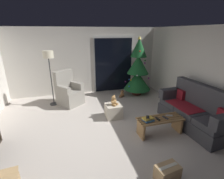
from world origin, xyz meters
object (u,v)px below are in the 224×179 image
(remote_graphite, at_px, (165,118))
(couch, at_px, (195,112))
(coffee_table, at_px, (160,123))
(armchair, at_px, (69,93))
(remote_black, at_px, (158,119))
(christmas_tree, at_px, (138,70))
(cell_phone, at_px, (148,117))
(cardboard_box_taped_mid_floor, at_px, (167,173))
(floor_lamp, at_px, (49,60))
(ottoman, at_px, (113,111))
(teddy_bear_honey, at_px, (114,101))
(remote_silver, at_px, (169,115))
(teddy_bear_chestnut_by_tree, at_px, (122,94))
(book_stack, at_px, (148,119))

(remote_graphite, bearing_deg, couch, -9.19)
(coffee_table, bearing_deg, armchair, 130.07)
(remote_black, height_order, christmas_tree, christmas_tree)
(cell_phone, bearing_deg, cardboard_box_taped_mid_floor, -76.25)
(remote_black, distance_m, floor_lamp, 3.67)
(christmas_tree, bearing_deg, cardboard_box_taped_mid_floor, -106.45)
(remote_black, height_order, ottoman, remote_black)
(coffee_table, bearing_deg, cardboard_box_taped_mid_floor, -115.21)
(ottoman, height_order, teddy_bear_honey, teddy_bear_honey)
(remote_silver, bearing_deg, coffee_table, 121.15)
(ottoman, xyz_separation_m, teddy_bear_chestnut_by_tree, (0.74, 1.40, -0.07))
(cell_phone, height_order, teddy_bear_chestnut_by_tree, cell_phone)
(remote_black, distance_m, cell_phone, 0.26)
(christmas_tree, bearing_deg, remote_black, -103.76)
(couch, xyz_separation_m, ottoman, (-1.87, 1.02, -0.21))
(remote_black, distance_m, ottoman, 1.36)
(remote_silver, relative_size, teddy_bear_chestnut_by_tree, 0.55)
(remote_silver, xyz_separation_m, cardboard_box_taped_mid_floor, (-0.84, -1.27, -0.29))
(remote_silver, bearing_deg, teddy_bear_chestnut_by_tree, 29.62)
(couch, xyz_separation_m, armchair, (-3.05, 2.32, 0.00))
(couch, height_order, armchair, armchair)
(coffee_table, bearing_deg, ottoman, 127.42)
(book_stack, bearing_deg, coffee_table, 4.71)
(cell_phone, xyz_separation_m, christmas_tree, (0.90, 2.64, 0.47))
(ottoman, distance_m, cardboard_box_taped_mid_floor, 2.33)
(armchair, xyz_separation_m, floor_lamp, (-0.52, 0.10, 1.10))
(couch, bearing_deg, remote_graphite, -174.11)
(coffee_table, xyz_separation_m, remote_graphite, (0.11, -0.02, 0.15))
(teddy_bear_chestnut_by_tree, bearing_deg, teddy_bear_honey, -117.57)
(remote_silver, height_order, teddy_bear_chestnut_by_tree, remote_silver)
(christmas_tree, relative_size, floor_lamp, 1.23)
(remote_graphite, bearing_deg, teddy_bear_chestnut_by_tree, 79.69)
(remote_black, height_order, floor_lamp, floor_lamp)
(armchair, bearing_deg, cell_phone, -55.19)
(book_stack, bearing_deg, cell_phone, 102.43)
(coffee_table, bearing_deg, floor_lamp, 135.39)
(remote_graphite, xyz_separation_m, remote_black, (-0.20, -0.00, 0.00))
(book_stack, height_order, teddy_bear_honey, teddy_bear_honey)
(floor_lamp, height_order, teddy_bear_chestnut_by_tree, floor_lamp)
(cell_phone, height_order, teddy_bear_honey, teddy_bear_honey)
(christmas_tree, bearing_deg, floor_lamp, -177.67)
(floor_lamp, xyz_separation_m, cardboard_box_taped_mid_floor, (1.95, -3.72, -1.37))
(ottoman, relative_size, teddy_bear_honey, 1.54)
(coffee_table, height_order, teddy_bear_chestnut_by_tree, coffee_table)
(remote_graphite, relative_size, teddy_bear_chestnut_by_tree, 0.55)
(remote_graphite, bearing_deg, teddy_bear_honey, 115.34)
(coffee_table, bearing_deg, remote_graphite, -11.93)
(christmas_tree, relative_size, teddy_bear_chestnut_by_tree, 7.71)
(couch, relative_size, remote_graphite, 12.72)
(armchair, bearing_deg, ottoman, -47.86)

